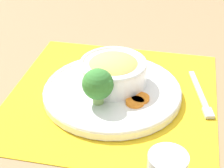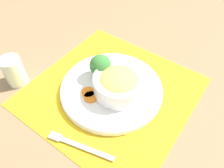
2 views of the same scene
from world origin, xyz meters
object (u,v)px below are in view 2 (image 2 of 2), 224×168
broccoli_floret (100,66)px  fork (74,144)px  bowl (120,82)px  water_glass (15,72)px

broccoli_floret → fork: 0.24m
bowl → water_glass: 0.33m
bowl → broccoli_floret: (0.02, 0.08, 0.01)m
water_glass → fork: 0.30m
broccoli_floret → fork: size_ratio=0.44×
bowl → water_glass: size_ratio=1.59×
water_glass → broccoli_floret: bearing=-59.5°
water_glass → fork: bearing=-107.7°
broccoli_floret → water_glass: bearing=120.5°
water_glass → fork: size_ratio=0.53×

